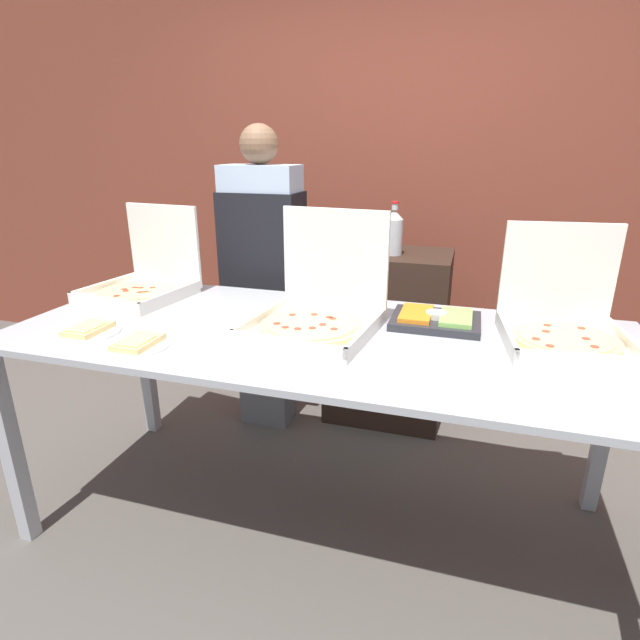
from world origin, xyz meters
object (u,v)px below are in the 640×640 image
at_px(pizza_box_far_right, 318,310).
at_px(pizza_box_near_left, 144,281).
at_px(paper_plate_front_left, 138,343).
at_px(paper_plate_front_center, 88,330).
at_px(soda_can_silver, 354,241).
at_px(soda_bottle, 394,232).
at_px(veggie_tray, 436,319).
at_px(soda_can_colored, 372,239).
at_px(pizza_box_near_right, 563,323).
at_px(person_server_vest, 264,267).

distance_m(pizza_box_far_right, pizza_box_near_left, 0.94).
distance_m(paper_plate_front_left, paper_plate_front_center, 0.27).
distance_m(pizza_box_far_right, soda_can_silver, 0.97).
bearing_deg(paper_plate_front_center, soda_bottle, 52.35).
bearing_deg(pizza_box_far_right, paper_plate_front_center, -154.53).
distance_m(veggie_tray, soda_can_colored, 0.96).
height_order(pizza_box_far_right, soda_can_silver, pizza_box_far_right).
bearing_deg(soda_can_silver, pizza_box_far_right, -85.14).
distance_m(pizza_box_near_left, paper_plate_front_center, 0.51).
distance_m(soda_bottle, soda_can_colored, 0.17).
bearing_deg(pizza_box_near_right, soda_can_colored, 128.16).
relative_size(paper_plate_front_center, veggie_tray, 0.68).
xyz_separation_m(paper_plate_front_left, soda_can_silver, (0.48, 1.31, 0.16)).
xyz_separation_m(pizza_box_near_right, pizza_box_far_right, (-0.88, -0.13, 0.00)).
height_order(pizza_box_far_right, soda_bottle, pizza_box_far_right).
bearing_deg(paper_plate_front_left, soda_bottle, 61.98).
distance_m(paper_plate_front_center, soda_can_colored, 1.57).
xyz_separation_m(paper_plate_front_left, soda_can_colored, (0.56, 1.39, 0.16)).
bearing_deg(paper_plate_front_center, soda_can_silver, 59.29).
bearing_deg(soda_can_colored, pizza_box_near_left, -137.87).
bearing_deg(veggie_tray, pizza_box_near_left, 179.45).
bearing_deg(soda_bottle, pizza_box_far_right, -98.10).
relative_size(paper_plate_front_left, person_server_vest, 0.13).
bearing_deg(person_server_vest, soda_bottle, -161.32).
xyz_separation_m(paper_plate_front_left, soda_bottle, (0.69, 1.30, 0.22)).
height_order(pizza_box_far_right, veggie_tray, pizza_box_far_right).
bearing_deg(veggie_tray, soda_can_silver, 123.79).
relative_size(pizza_box_far_right, soda_can_silver, 4.08).
bearing_deg(person_server_vest, paper_plate_front_center, 74.02).
relative_size(veggie_tray, person_server_vest, 0.21).
xyz_separation_m(pizza_box_far_right, veggie_tray, (0.43, 0.19, -0.06)).
xyz_separation_m(pizza_box_near_left, person_server_vest, (0.39, 0.52, -0.02)).
bearing_deg(veggie_tray, paper_plate_front_left, -151.40).
height_order(soda_can_silver, person_server_vest, person_server_vest).
relative_size(pizza_box_near_right, soda_bottle, 1.64).
height_order(soda_bottle, soda_can_silver, soda_bottle).
relative_size(paper_plate_front_center, soda_can_colored, 1.88).
xyz_separation_m(soda_can_silver, soda_can_colored, (0.08, 0.07, 0.00)).
distance_m(veggie_tray, person_server_vest, 1.11).
height_order(pizza_box_far_right, soda_can_colored, pizza_box_far_right).
distance_m(paper_plate_front_center, soda_can_silver, 1.46).
relative_size(pizza_box_near_left, person_server_vest, 0.28).
relative_size(pizza_box_far_right, paper_plate_front_left, 2.29).
bearing_deg(person_server_vest, soda_can_colored, -150.02).
distance_m(pizza_box_near_left, paper_plate_front_left, 0.66).
height_order(paper_plate_front_center, veggie_tray, veggie_tray).
height_order(pizza_box_near_left, person_server_vest, person_server_vest).
distance_m(pizza_box_far_right, person_server_vest, 0.90).
height_order(pizza_box_near_right, paper_plate_front_left, pizza_box_near_right).
bearing_deg(pizza_box_near_left, pizza_box_far_right, -5.34).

